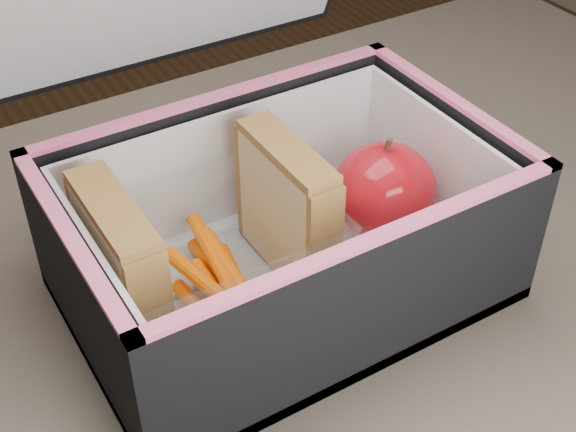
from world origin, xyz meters
The scene contains 8 objects.
kitchen_table centered at (0.00, 0.00, 0.66)m, with size 1.20×0.80×0.75m.
lunch_bag centered at (0.01, 0.05, 0.82)m, with size 0.33×0.30×0.32m.
plastic_tub centered at (-0.05, 0.05, 0.80)m, with size 0.18×0.13×0.07m, color white, non-canonical shape.
sandwich_left centered at (-0.11, 0.05, 0.83)m, with size 0.03×0.10×0.11m.
sandwich_right centered at (0.02, 0.05, 0.82)m, with size 0.03×0.10×0.11m.
carrot_sticks centered at (-0.04, 0.04, 0.78)m, with size 0.06×0.13×0.03m.
paper_napkin centered at (0.10, 0.05, 0.77)m, with size 0.08×0.08×0.01m, color white.
red_apple centered at (0.11, 0.04, 0.81)m, with size 0.10×0.10×0.09m.
Camera 1 is at (-0.23, -0.36, 1.20)m, focal length 50.00 mm.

